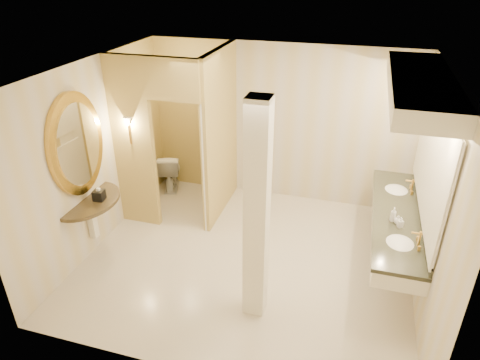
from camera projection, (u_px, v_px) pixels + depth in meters
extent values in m
plane|color=beige|center=(247.00, 259.00, 6.18)|extent=(4.50, 4.50, 0.00)
plane|color=white|center=(249.00, 72.00, 4.92)|extent=(4.50, 4.50, 0.00)
cube|color=beige|center=(279.00, 124.00, 7.25)|extent=(4.50, 0.02, 2.70)
cube|color=beige|center=(189.00, 273.00, 3.85)|extent=(4.50, 0.02, 2.70)
cube|color=beige|center=(96.00, 156.00, 6.11)|extent=(0.02, 4.00, 2.70)
cube|color=beige|center=(433.00, 200.00, 4.99)|extent=(0.02, 4.00, 2.70)
cube|color=#CFBB6C|center=(220.00, 135.00, 6.81)|extent=(0.10, 1.50, 2.70)
cube|color=#CFBB6C|center=(134.00, 145.00, 6.45)|extent=(0.65, 0.10, 2.70)
cube|color=#CFBB6C|center=(173.00, 79.00, 5.78)|extent=(0.80, 0.10, 0.60)
cube|color=white|center=(211.00, 161.00, 6.66)|extent=(0.13, 0.80, 2.10)
cylinder|color=gold|center=(130.00, 134.00, 6.30)|extent=(0.03, 0.03, 0.30)
cone|color=white|center=(128.00, 121.00, 6.21)|extent=(0.14, 0.14, 0.14)
cube|color=white|center=(396.00, 223.00, 5.70)|extent=(0.60, 2.49, 0.24)
cube|color=black|center=(398.00, 215.00, 5.64)|extent=(0.64, 2.53, 0.05)
cube|color=black|center=(421.00, 214.00, 5.54)|extent=(0.03, 2.49, 0.10)
ellipsoid|color=white|center=(399.00, 246.00, 5.08)|extent=(0.40, 0.44, 0.15)
cylinder|color=gold|center=(419.00, 240.00, 4.97)|extent=(0.03, 0.03, 0.22)
ellipsoid|color=white|center=(396.00, 192.00, 6.22)|extent=(0.40, 0.44, 0.15)
cylinder|color=gold|center=(412.00, 186.00, 6.11)|extent=(0.03, 0.03, 0.22)
cube|color=white|center=(434.00, 159.00, 5.18)|extent=(0.03, 2.49, 1.40)
cube|color=white|center=(424.00, 85.00, 4.83)|extent=(0.75, 2.69, 0.22)
cylinder|color=black|center=(86.00, 200.00, 5.98)|extent=(1.08, 1.08, 0.05)
cube|color=white|center=(92.00, 219.00, 6.11)|extent=(0.10, 0.10, 0.60)
cylinder|color=gold|center=(76.00, 145.00, 5.58)|extent=(0.07, 1.08, 1.08)
cylinder|color=white|center=(79.00, 145.00, 5.57)|extent=(0.02, 0.87, 0.87)
cube|color=white|center=(257.00, 216.00, 4.70)|extent=(0.25, 0.25, 2.70)
cube|color=black|center=(99.00, 195.00, 5.91)|extent=(0.16, 0.16, 0.14)
imported|color=white|center=(170.00, 170.00, 7.93)|extent=(0.60, 0.78, 0.71)
imported|color=beige|center=(400.00, 222.00, 5.32)|extent=(0.08, 0.08, 0.14)
imported|color=silver|center=(398.00, 220.00, 5.39)|extent=(0.12, 0.12, 0.12)
imported|color=#C6B28C|center=(393.00, 214.00, 5.42)|extent=(0.08, 0.08, 0.20)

